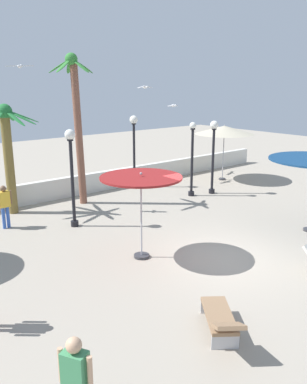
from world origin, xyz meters
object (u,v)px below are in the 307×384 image
lamp_post_3 (72,167)px  guest_1 (4,203)px  patio_umbrella_3 (224,130)px  seagull_2 (145,87)px  seagull_0 (20,66)px  palm_tree_0 (7,145)px  lounge_chair_0 (221,319)px  lamp_post_2 (192,156)px  lamp_post_0 (134,141)px  patio_umbrella_0 (141,182)px  palm_tree_1 (77,117)px  guest_0 (76,379)px  lamp_post_1 (213,148)px  seagull_1 (173,106)px

lamp_post_3 → guest_1: (-1.99, 1.39, -1.25)m
patio_umbrella_3 → seagull_2: bearing=147.1°
seagull_0 → palm_tree_0: bearing=158.8°
palm_tree_0 → lounge_chair_0: (0.20, -10.82, -2.34)m
patio_umbrella_3 → lamp_post_2: lamp_post_2 is taller
lamp_post_2 → lamp_post_3: bearing=-178.0°
lamp_post_2 → seagull_0: (-6.68, 2.50, 3.81)m
lamp_post_2 → guest_1: bearing=171.9°
lamp_post_0 → guest_1: size_ratio=2.24×
patio_umbrella_0 → lamp_post_3: size_ratio=0.74×
lamp_post_0 → seagull_0: size_ratio=4.22×
palm_tree_1 → lamp_post_2: 5.38m
palm_tree_0 → lounge_chair_0: bearing=-88.9°
palm_tree_1 → guest_1: 4.64m
guest_1 → palm_tree_1: bearing=15.4°
guest_0 → patio_umbrella_3: bearing=34.1°
lamp_post_0 → lamp_post_3: bearing=-148.1°
lamp_post_2 → seagull_2: bearing=89.1°
palm_tree_1 → seagull_2: (4.62, 1.31, 1.17)m
seagull_0 → lamp_post_3: bearing=-79.9°
lamp_post_3 → seagull_2: size_ratio=3.87×
patio_umbrella_3 → lamp_post_0: bearing=158.7°
lamp_post_1 → guest_0: size_ratio=2.01×
lounge_chair_0 → guest_0: guest_0 is taller
lamp_post_3 → seagull_2: 7.72m
seagull_0 → seagull_2: 6.85m
seagull_2 → lamp_post_0: bearing=-156.6°
lamp_post_3 → lamp_post_2: bearing=2.0°
palm_tree_1 → guest_0: bearing=-119.8°
lamp_post_0 → guest_0: 14.94m
lamp_post_3 → seagull_0: size_ratio=4.20×
palm_tree_1 → seagull_1: bearing=15.6°
seagull_2 → lamp_post_1: bearing=-75.3°
palm_tree_0 → seagull_2: 7.71m
lamp_post_0 → lamp_post_1: size_ratio=1.04×
palm_tree_0 → lamp_post_3: (1.13, -2.97, -0.54)m
patio_umbrella_3 → seagull_2: size_ratio=3.40×
seagull_0 → seagull_2: (6.73, 0.97, -0.81)m
lamp_post_0 → lamp_post_2: size_ratio=1.05×
guest_0 → guest_1: bearing=75.7°
palm_tree_1 → lamp_post_3: 3.24m
palm_tree_0 → lamp_post_1: palm_tree_0 is taller
patio_umbrella_3 → seagull_2: seagull_2 is taller
patio_umbrella_0 → seagull_2: 9.87m
patio_umbrella_0 → palm_tree_1: (1.41, 6.09, 1.36)m
lamp_post_1 → guest_0: bearing=-145.3°
lamp_post_0 → lamp_post_2: lamp_post_0 is taller
lamp_post_3 → seagull_0: (-0.48, 2.72, 3.47)m
lounge_chair_0 → guest_0: size_ratio=1.07×
lamp_post_0 → lamp_post_1: (2.09, -3.31, -0.15)m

